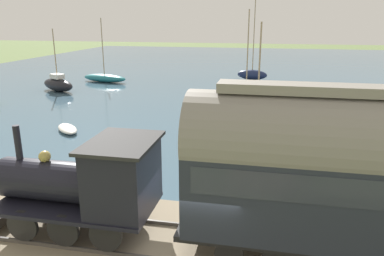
{
  "coord_description": "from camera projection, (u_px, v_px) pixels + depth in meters",
  "views": [
    {
      "loc": [
        -9.15,
        -1.76,
        6.9
      ],
      "look_at": [
        5.7,
        1.31,
        2.44
      ],
      "focal_mm": 35.0,
      "sensor_mm": 36.0,
      "label": 1
    }
  ],
  "objects": [
    {
      "name": "sailboat_gray",
      "position": [
        246.0,
        96.0,
        31.82
      ],
      "size": [
        3.75,
        6.11,
        7.59
      ],
      "rotation": [
        0.0,
        0.0,
        0.41
      ],
      "color": "gray",
      "rests_on": "harbor_water"
    },
    {
      "name": "sailboat_black",
      "position": [
        58.0,
        84.0,
        36.57
      ],
      "size": [
        3.28,
        4.55,
        5.96
      ],
      "rotation": [
        0.0,
        0.0,
        -0.48
      ],
      "color": "black",
      "rests_on": "harbor_water"
    },
    {
      "name": "rail_embankment",
      "position": [
        198.0,
        253.0,
        11.06
      ],
      "size": [
        5.22,
        56.0,
        0.59
      ],
      "color": "gray",
      "rests_on": "ground"
    },
    {
      "name": "steam_locomotive",
      "position": [
        89.0,
        181.0,
        11.13
      ],
      "size": [
        2.46,
        5.32,
        3.24
      ],
      "color": "black",
      "rests_on": "rail_embankment"
    },
    {
      "name": "sailboat_navy",
      "position": [
        252.0,
        74.0,
        43.36
      ],
      "size": [
        1.54,
        3.56,
        9.23
      ],
      "rotation": [
        0.0,
        0.0,
        -0.14
      ],
      "color": "#192347",
      "rests_on": "harbor_water"
    },
    {
      "name": "sailboat_teal",
      "position": [
        105.0,
        78.0,
        41.88
      ],
      "size": [
        2.78,
        5.68,
        6.93
      ],
      "rotation": [
        0.0,
        0.0,
        -0.21
      ],
      "color": "#1E707A",
      "rests_on": "harbor_water"
    },
    {
      "name": "sailboat_white",
      "position": [
        257.0,
        123.0,
        22.75
      ],
      "size": [
        4.27,
        5.72,
        6.71
      ],
      "rotation": [
        0.0,
        0.0,
        0.57
      ],
      "color": "white",
      "rests_on": "harbor_water"
    },
    {
      "name": "harbor_water",
      "position": [
        256.0,
        70.0,
        51.43
      ],
      "size": [
        80.0,
        80.0,
        0.01
      ],
      "color": "#426075",
      "rests_on": "ground"
    },
    {
      "name": "rowboat_far_out",
      "position": [
        67.0,
        129.0,
        23.61
      ],
      "size": [
        2.52,
        2.45,
        0.37
      ],
      "rotation": [
        0.0,
        0.0,
        -0.82
      ],
      "color": "silver",
      "rests_on": "harbor_water"
    },
    {
      "name": "passenger_coach",
      "position": [
        373.0,
        171.0,
        9.35
      ],
      "size": [
        2.39,
        9.83,
        4.77
      ],
      "color": "black",
      "rests_on": "rail_embankment"
    }
  ]
}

